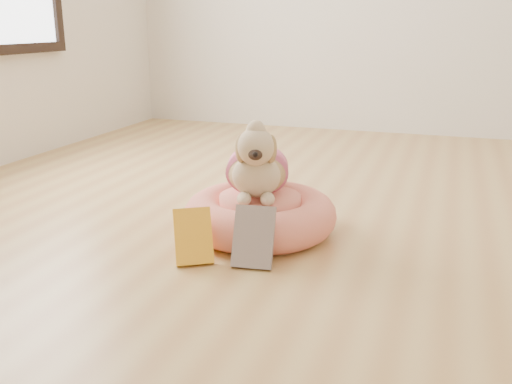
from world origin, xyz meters
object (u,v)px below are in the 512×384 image
(book_yellow, at_px, (193,236))
(pet_bed, at_px, (260,215))
(dog, at_px, (257,155))
(book_white, at_px, (254,237))

(book_yellow, bearing_deg, pet_bed, 38.46)
(dog, height_order, book_white, dog)
(dog, xyz_separation_m, book_white, (0.10, -0.32, -0.22))
(pet_bed, xyz_separation_m, book_white, (0.08, -0.31, 0.03))
(dog, bearing_deg, book_white, -90.12)
(pet_bed, distance_m, dog, 0.25)
(book_white, bearing_deg, book_yellow, -175.04)
(dog, distance_m, book_white, 0.40)
(book_yellow, bearing_deg, book_white, -18.61)
(pet_bed, xyz_separation_m, dog, (-0.02, 0.02, 0.25))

